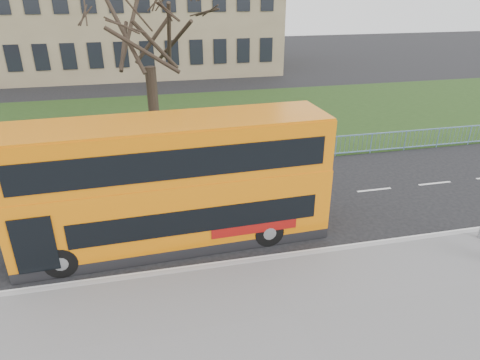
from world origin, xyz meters
name	(u,v)px	position (x,y,z in m)	size (l,w,h in m)	color
ground	(256,236)	(0.00, 0.00, 0.00)	(120.00, 120.00, 0.00)	black
kerb	(269,260)	(0.00, -1.55, 0.07)	(80.00, 0.20, 0.14)	#969698
grass_verge	(200,121)	(0.00, 14.30, 0.04)	(80.00, 15.40, 0.08)	#1E3613
guard_railing	(222,156)	(0.00, 6.60, 0.55)	(40.00, 0.12, 1.10)	#6D92C2
bare_tree	(149,50)	(-3.00, 10.00, 5.18)	(7.14, 7.14, 10.20)	black
yellow_bus	(174,181)	(-2.76, 0.39, 2.31)	(10.37, 2.83, 4.31)	orange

